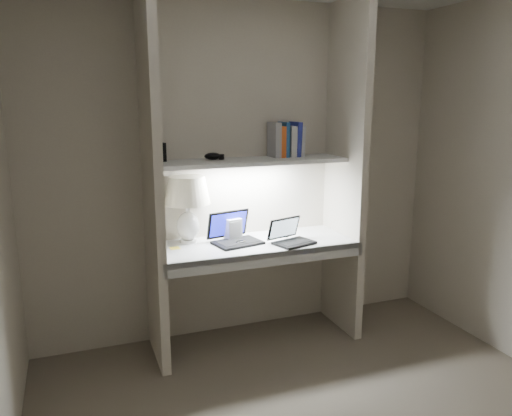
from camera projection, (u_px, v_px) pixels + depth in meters
name	position (u px, v px, depth m)	size (l,w,h in m)	color
back_wall	(243.00, 172.00, 3.79)	(3.20, 0.01, 2.50)	beige
alcove_panel_left	(152.00, 183.00, 3.28)	(0.06, 0.55, 2.50)	beige
alcove_panel_right	(346.00, 172.00, 3.79)	(0.06, 0.55, 2.50)	beige
desk	(256.00, 245.00, 3.64)	(1.40, 0.55, 0.04)	white
desk_apron	(269.00, 259.00, 3.41)	(1.46, 0.03, 0.10)	silver
shelf	(251.00, 161.00, 3.60)	(1.40, 0.36, 0.03)	silver
strip_light	(251.00, 164.00, 3.60)	(0.60, 0.04, 0.01)	white
table_lamp	(187.00, 198.00, 3.57)	(0.33, 0.33, 0.48)	white
laptop_main	(234.00, 236.00, 3.62)	(0.38, 0.35, 0.22)	black
laptop_netbook	(290.00, 237.00, 3.61)	(0.33, 0.31, 0.18)	black
speaker	(233.00, 229.00, 3.68)	(0.11, 0.08, 0.16)	silver
mouse	(241.00, 242.00, 3.57)	(0.09, 0.05, 0.03)	black
cable_coil	(286.00, 234.00, 3.82)	(0.09, 0.09, 0.01)	black
sticky_note	(175.00, 248.00, 3.48)	(0.07, 0.07, 0.00)	yellow
book_row	(286.00, 140.00, 3.75)	(0.25, 0.17, 0.26)	silver
shelf_box	(160.00, 152.00, 3.45)	(0.08, 0.05, 0.13)	black
shelf_gadget	(213.00, 156.00, 3.55)	(0.12, 0.09, 0.05)	black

